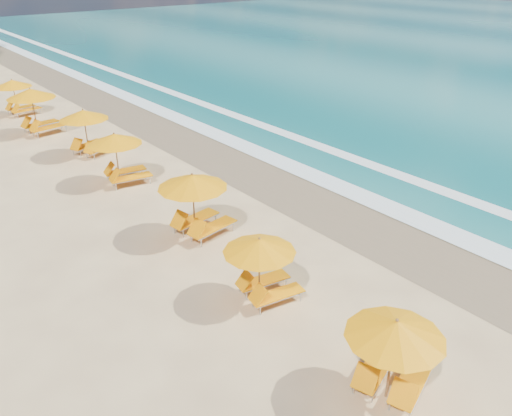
{
  "coord_description": "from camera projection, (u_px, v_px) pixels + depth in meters",
  "views": [
    {
      "loc": [
        -9.61,
        -11.87,
        8.73
      ],
      "look_at": [
        0.0,
        0.0,
        1.2
      ],
      "focal_mm": 36.06,
      "sensor_mm": 36.0,
      "label": 1
    }
  ],
  "objects": [
    {
      "name": "station_7",
      "position": [
        88.0,
        129.0,
        24.48
      ],
      "size": [
        3.0,
        2.96,
        2.31
      ],
      "rotation": [
        0.0,
        0.0,
        0.39
      ],
      "color": "olive",
      "rests_on": "ground"
    },
    {
      "name": "surf_foam",
      "position": [
        381.0,
        188.0,
        21.33
      ],
      "size": [
        4.0,
        160.0,
        0.01
      ],
      "color": "white",
      "rests_on": "ground"
    },
    {
      "name": "wet_sand",
      "position": [
        336.0,
        207.0,
        19.81
      ],
      "size": [
        4.0,
        160.0,
        0.01
      ],
      "primitive_type": "cube",
      "color": "#7A6448",
      "rests_on": "ground"
    },
    {
      "name": "station_8",
      "position": [
        37.0,
        108.0,
        27.37
      ],
      "size": [
        3.0,
        2.84,
        2.55
      ],
      "rotation": [
        0.0,
        0.0,
        0.15
      ],
      "color": "olive",
      "rests_on": "ground"
    },
    {
      "name": "station_5",
      "position": [
        198.0,
        200.0,
        17.29
      ],
      "size": [
        2.79,
        2.64,
        2.37
      ],
      "rotation": [
        0.0,
        0.0,
        0.15
      ],
      "color": "olive",
      "rests_on": "ground"
    },
    {
      "name": "station_9",
      "position": [
        18.0,
        95.0,
        30.71
      ],
      "size": [
        2.57,
        2.44,
        2.2
      ],
      "rotation": [
        0.0,
        0.0,
        0.14
      ],
      "color": "olive",
      "rests_on": "ground"
    },
    {
      "name": "station_3",
      "position": [
        395.0,
        350.0,
        10.91
      ],
      "size": [
        2.71,
        2.65,
        2.14
      ],
      "rotation": [
        0.0,
        0.0,
        0.31
      ],
      "color": "olive",
      "rests_on": "ground"
    },
    {
      "name": "ground",
      "position": [
        256.0,
        239.0,
        17.56
      ],
      "size": [
        160.0,
        160.0,
        0.0
      ],
      "primitive_type": "plane",
      "color": "#DBBF80",
      "rests_on": "ground"
    },
    {
      "name": "station_6",
      "position": [
        121.0,
        155.0,
        21.39
      ],
      "size": [
        2.7,
        2.57,
        2.26
      ],
      "rotation": [
        0.0,
        0.0,
        -0.17
      ],
      "color": "olive",
      "rests_on": "ground"
    },
    {
      "name": "station_4",
      "position": [
        264.0,
        264.0,
        14.04
      ],
      "size": [
        2.43,
        2.32,
        2.03
      ],
      "rotation": [
        0.0,
        0.0,
        -0.18
      ],
      "color": "olive",
      "rests_on": "ground"
    }
  ]
}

